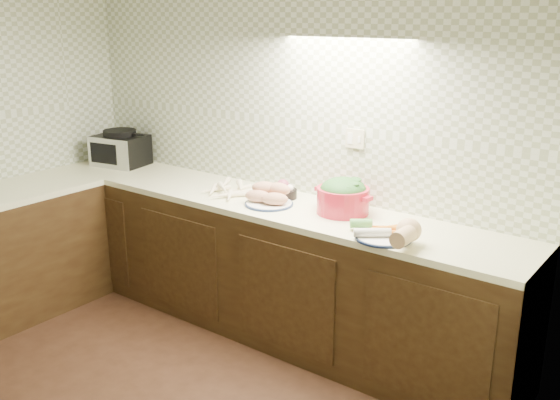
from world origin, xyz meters
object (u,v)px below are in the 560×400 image
Objects in this scene: parsnip_pile at (218,190)px; onion_bowl at (285,191)px; sweet_potato_plate at (269,196)px; toaster_oven at (120,149)px; dutch_oven at (343,196)px; veg_plate at (395,232)px.

parsnip_pile is 2.20× the size of onion_bowl.
sweet_potato_plate reaches higher than onion_bowl.
toaster_oven is at bearing -178.30° from onion_bowl.
sweet_potato_plate is 0.79× the size of dutch_oven.
veg_plate is at bearing -16.87° from onion_bowl.
toaster_oven is 1.19m from parsnip_pile.
dutch_oven reaches higher than onion_bowl.
onion_bowl is (-0.01, 0.17, -0.01)m from sweet_potato_plate.
veg_plate is at bearing -23.07° from dutch_oven.
dutch_oven reaches higher than parsnip_pile.
parsnip_pile is 0.77× the size of veg_plate.
toaster_oven reaches higher than sweet_potato_plate.
parsnip_pile is at bearing 176.12° from veg_plate.
onion_bowl is (0.41, 0.20, 0.02)m from parsnip_pile.
dutch_oven is at bearing 152.72° from veg_plate.
sweet_potato_plate is 0.94m from veg_plate.
toaster_oven is 2.76× the size of onion_bowl.
toaster_oven is at bearing -175.65° from dutch_oven.
onion_bowl is at bearing 179.11° from dutch_oven.
parsnip_pile is at bearing -17.62° from toaster_oven.
onion_bowl is 0.99m from veg_plate.
veg_plate reaches higher than parsnip_pile.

